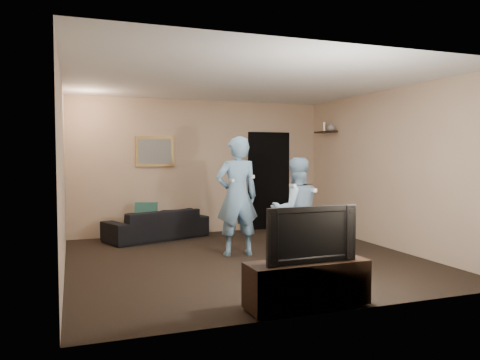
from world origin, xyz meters
name	(u,v)px	position (x,y,z in m)	size (l,w,h in m)	color
ground	(245,259)	(0.00, 0.00, 0.00)	(5.00, 5.00, 0.00)	black
ceiling	(245,81)	(0.00, 0.00, 2.60)	(5.00, 5.00, 0.04)	silver
wall_back	(201,167)	(0.00, 2.50, 1.30)	(5.00, 0.04, 2.60)	tan
wall_front	(336,179)	(0.00, -2.50, 1.30)	(5.00, 0.04, 2.60)	tan
wall_left	(62,173)	(-2.50, 0.00, 1.30)	(0.04, 5.00, 2.60)	tan
wall_right	(387,169)	(2.50, 0.00, 1.30)	(0.04, 5.00, 2.60)	tan
sofa	(157,224)	(-0.95, 2.07, 0.27)	(1.85, 0.72, 0.54)	black
throw_pillow	(146,213)	(-1.13, 2.07, 0.48)	(0.40, 0.13, 0.40)	#1B5148
painting_frame	(155,151)	(-0.90, 2.48, 1.60)	(0.72, 0.05, 0.57)	olive
painting_canvas	(155,151)	(-0.90, 2.45, 1.60)	(0.62, 0.01, 0.47)	slate
doorway	(269,181)	(1.45, 2.47, 1.00)	(0.90, 0.06, 2.00)	black
light_switch	(242,166)	(0.85, 2.48, 1.30)	(0.08, 0.02, 0.12)	silver
wall_shelf	(326,132)	(2.39, 1.80, 1.99)	(0.20, 0.60, 0.03)	black
shelf_vase	(331,127)	(2.39, 1.60, 2.08)	(0.14, 0.14, 0.15)	#B2B1B6
shelf_figurine	(324,127)	(2.39, 1.85, 2.09)	(0.06, 0.06, 0.18)	silver
tv_console	(307,283)	(-0.19, -2.30, 0.25)	(1.25, 0.40, 0.45)	black
television	(307,233)	(-0.19, -2.30, 0.75)	(0.97, 0.13, 0.56)	black
wii_player_left	(237,196)	(-0.02, 0.28, 0.91)	(0.69, 0.53, 1.81)	#78AAD1
wii_player_right	(296,211)	(0.58, -0.51, 0.75)	(0.79, 0.65, 1.50)	#8CB0CC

